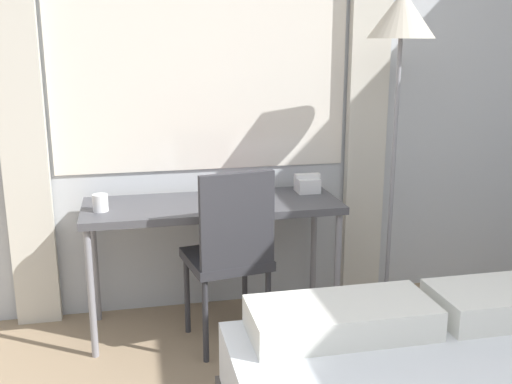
# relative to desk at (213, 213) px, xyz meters

# --- Properties ---
(wall_back_with_window) EXTENTS (5.18, 0.13, 2.70)m
(wall_back_with_window) POSITION_rel_desk_xyz_m (0.18, 0.33, 0.69)
(wall_back_with_window) COLOR silver
(wall_back_with_window) RESTS_ON ground_plane
(desk) EXTENTS (1.38, 0.51, 0.73)m
(desk) POSITION_rel_desk_xyz_m (0.00, 0.00, 0.00)
(desk) COLOR #4C4C51
(desk) RESTS_ON ground_plane
(desk_chair) EXTENTS (0.46, 0.46, 0.97)m
(desk_chair) POSITION_rel_desk_xyz_m (0.05, -0.26, -0.12)
(desk_chair) COLOR #333338
(desk_chair) RESTS_ON ground_plane
(standing_lamp) EXTENTS (0.35, 0.35, 1.83)m
(standing_lamp) POSITION_rel_desk_xyz_m (0.99, -0.12, 0.89)
(standing_lamp) COLOR #4C4C51
(standing_lamp) RESTS_ON ground_plane
(telephone) EXTENTS (0.15, 0.13, 0.11)m
(telephone) POSITION_rel_desk_xyz_m (0.57, 0.11, 0.11)
(telephone) COLOR white
(telephone) RESTS_ON desk
(book) EXTENTS (0.28, 0.24, 0.02)m
(book) POSITION_rel_desk_xyz_m (0.12, -0.01, 0.07)
(book) COLOR maroon
(book) RESTS_ON desk
(mug) EXTENTS (0.08, 0.08, 0.09)m
(mug) POSITION_rel_desk_xyz_m (-0.59, -0.05, 0.11)
(mug) COLOR white
(mug) RESTS_ON desk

